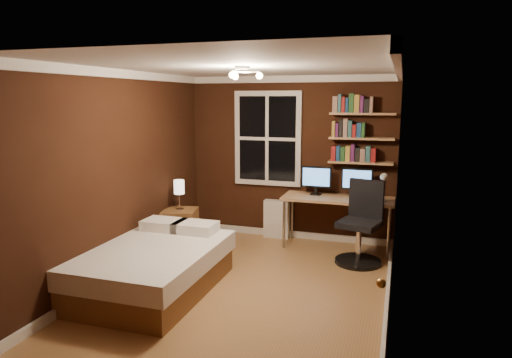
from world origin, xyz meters
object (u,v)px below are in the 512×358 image
(desk_lamp, at_px, (384,187))
(office_chair, at_px, (361,231))
(nightstand, at_px, (180,229))
(bedside_lamp, at_px, (179,195))
(bed, at_px, (153,267))
(monitor_right, at_px, (357,183))
(monitor_left, at_px, (316,181))
(desk, at_px, (338,201))
(radiator, at_px, (277,219))

(desk_lamp, height_order, office_chair, desk_lamp)
(nightstand, bearing_deg, bedside_lamp, 0.00)
(bed, distance_m, desk_lamp, 3.22)
(bed, relative_size, desk_lamp, 4.25)
(bed, height_order, monitor_right, monitor_right)
(nightstand, xyz_separation_m, monitor_right, (2.42, 0.82, 0.68))
(nightstand, height_order, monitor_right, monitor_right)
(monitor_left, bearing_deg, desk, -13.33)
(monitor_right, distance_m, desk_lamp, 0.45)
(desk, bearing_deg, monitor_right, 17.30)
(bed, distance_m, radiator, 2.50)
(monitor_left, xyz_separation_m, monitor_right, (0.59, 0.00, 0.00))
(desk_lamp, relative_size, office_chair, 0.40)
(bedside_lamp, xyz_separation_m, office_chair, (2.55, 0.21, -0.37))
(monitor_right, xyz_separation_m, desk_lamp, (0.38, -0.23, 0.01))
(monitor_left, relative_size, office_chair, 0.41)
(desk, bearing_deg, monitor_left, 166.67)
(monitor_right, bearing_deg, monitor_left, 180.00)
(nightstand, bearing_deg, radiator, 24.89)
(monitor_right, bearing_deg, nightstand, -161.39)
(desk_lamp, bearing_deg, bed, -140.59)
(nightstand, bearing_deg, monitor_right, 5.29)
(desk, bearing_deg, desk_lamp, -13.53)
(desk, xyz_separation_m, office_chair, (0.38, -0.52, -0.26))
(radiator, height_order, monitor_right, monitor_right)
(radiator, relative_size, office_chair, 0.54)
(monitor_left, distance_m, desk_lamp, 1.00)
(nightstand, height_order, bedside_lamp, bedside_lamp)
(radiator, distance_m, monitor_right, 1.40)
(bedside_lamp, distance_m, office_chair, 2.58)
(desk_lamp, distance_m, office_chair, 0.71)
(radiator, bearing_deg, bedside_lamp, -141.78)
(desk, distance_m, monitor_right, 0.38)
(monitor_left, height_order, monitor_right, same)
(bed, xyz_separation_m, monitor_left, (1.46, 2.23, 0.70))
(nightstand, distance_m, office_chair, 2.56)
(desk_lamp, bearing_deg, office_chair, -124.68)
(monitor_right, bearing_deg, radiator, 173.99)
(monitor_left, distance_m, monitor_right, 0.59)
(desk, distance_m, monitor_left, 0.44)
(bed, relative_size, monitor_left, 4.19)
(nightstand, height_order, radiator, radiator)
(bed, distance_m, desk, 2.83)
(radiator, relative_size, monitor_left, 1.34)
(nightstand, bearing_deg, bed, -88.61)
(radiator, bearing_deg, office_chair, -28.50)
(monitor_left, bearing_deg, radiator, 168.49)
(nightstand, xyz_separation_m, desk_lamp, (2.80, 0.58, 0.68))
(bedside_lamp, bearing_deg, office_chair, 4.76)
(office_chair, bearing_deg, bed, -127.10)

